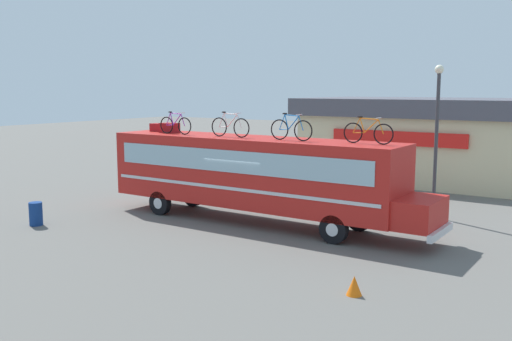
% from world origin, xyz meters
% --- Properties ---
extents(ground_plane, '(120.00, 120.00, 0.00)m').
position_xyz_m(ground_plane, '(0.00, 0.00, 0.00)').
color(ground_plane, '#605E59').
extents(bus, '(13.33, 2.41, 3.25)m').
position_xyz_m(bus, '(0.22, -0.00, 1.92)').
color(bus, red).
rests_on(bus, ground).
extents(luggage_bag_1, '(0.69, 0.42, 0.35)m').
position_xyz_m(luggage_bag_1, '(-4.93, 0.27, 3.42)').
color(luggage_bag_1, maroon).
rests_on(luggage_bag_1, bus).
extents(luggage_bag_2, '(0.72, 0.55, 0.41)m').
position_xyz_m(luggage_bag_2, '(-4.11, 0.04, 3.45)').
color(luggage_bag_2, maroon).
rests_on(luggage_bag_2, bus).
extents(rooftop_bicycle_1, '(1.65, 0.44, 0.92)m').
position_xyz_m(rooftop_bicycle_1, '(-3.40, -0.37, 3.63)').
color(rooftop_bicycle_1, black).
rests_on(rooftop_bicycle_1, bus).
extents(rooftop_bicycle_2, '(1.78, 0.44, 0.97)m').
position_xyz_m(rooftop_bicycle_2, '(-0.74, -0.26, 3.65)').
color(rooftop_bicycle_2, black).
rests_on(rooftop_bicycle_2, bus).
extents(rooftop_bicycle_3, '(1.71, 0.44, 0.98)m').
position_xyz_m(rooftop_bicycle_3, '(1.93, -0.21, 3.65)').
color(rooftop_bicycle_3, black).
rests_on(rooftop_bicycle_3, bus).
extents(rooftop_bicycle_4, '(1.78, 0.44, 0.92)m').
position_xyz_m(rooftop_bicycle_4, '(4.68, 0.15, 3.63)').
color(rooftop_bicycle_4, black).
rests_on(rooftop_bicycle_4, bus).
extents(roadside_building, '(12.65, 8.01, 4.53)m').
position_xyz_m(roadside_building, '(1.95, 14.07, 2.33)').
color(roadside_building, beige).
rests_on(roadside_building, ground).
extents(trash_bin, '(0.49, 0.49, 0.87)m').
position_xyz_m(trash_bin, '(-6.29, -4.98, 0.44)').
color(trash_bin, navy).
rests_on(trash_bin, ground).
extents(traffic_cone, '(0.39, 0.39, 0.50)m').
position_xyz_m(traffic_cone, '(6.65, -5.08, 0.25)').
color(traffic_cone, orange).
rests_on(traffic_cone, ground).
extents(street_lamp, '(0.34, 0.34, 5.98)m').
position_xyz_m(street_lamp, '(5.61, 4.68, 3.62)').
color(street_lamp, '#38383D').
rests_on(street_lamp, ground).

